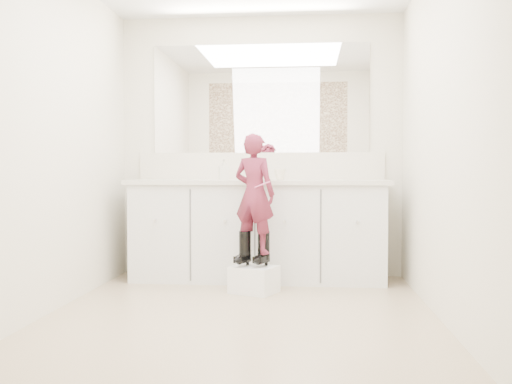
# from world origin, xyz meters

# --- Properties ---
(floor) EXTENTS (3.00, 3.00, 0.00)m
(floor) POSITION_xyz_m (0.00, 0.00, 0.00)
(floor) COLOR #928160
(floor) RESTS_ON ground
(wall_back) EXTENTS (2.60, 0.00, 2.60)m
(wall_back) POSITION_xyz_m (0.00, 1.50, 1.20)
(wall_back) COLOR beige
(wall_back) RESTS_ON floor
(wall_front) EXTENTS (2.60, 0.00, 2.60)m
(wall_front) POSITION_xyz_m (0.00, -1.50, 1.20)
(wall_front) COLOR beige
(wall_front) RESTS_ON floor
(wall_left) EXTENTS (0.00, 3.00, 3.00)m
(wall_left) POSITION_xyz_m (-1.30, 0.00, 1.20)
(wall_left) COLOR beige
(wall_left) RESTS_ON floor
(wall_right) EXTENTS (0.00, 3.00, 3.00)m
(wall_right) POSITION_xyz_m (1.30, 0.00, 1.20)
(wall_right) COLOR beige
(wall_right) RESTS_ON floor
(vanity_cabinet) EXTENTS (2.20, 0.55, 0.85)m
(vanity_cabinet) POSITION_xyz_m (0.00, 1.23, 0.42)
(vanity_cabinet) COLOR silver
(vanity_cabinet) RESTS_ON floor
(countertop) EXTENTS (2.28, 0.58, 0.04)m
(countertop) POSITION_xyz_m (0.00, 1.21, 0.87)
(countertop) COLOR beige
(countertop) RESTS_ON vanity_cabinet
(backsplash) EXTENTS (2.28, 0.03, 0.25)m
(backsplash) POSITION_xyz_m (0.00, 1.49, 1.02)
(backsplash) COLOR beige
(backsplash) RESTS_ON countertop
(mirror) EXTENTS (2.00, 0.02, 1.00)m
(mirror) POSITION_xyz_m (0.00, 1.49, 1.64)
(mirror) COLOR white
(mirror) RESTS_ON wall_back
(dot_panel) EXTENTS (2.00, 0.01, 1.20)m
(dot_panel) POSITION_xyz_m (0.00, -1.49, 1.65)
(dot_panel) COLOR #472819
(dot_panel) RESTS_ON wall_front
(faucet) EXTENTS (0.08, 0.08, 0.10)m
(faucet) POSITION_xyz_m (0.00, 1.38, 0.94)
(faucet) COLOR silver
(faucet) RESTS_ON countertop
(cup) EXTENTS (0.12, 0.12, 0.10)m
(cup) POSITION_xyz_m (0.20, 1.22, 0.94)
(cup) COLOR beige
(cup) RESTS_ON countertop
(soap_bottle) EXTENTS (0.10, 0.10, 0.18)m
(soap_bottle) POSITION_xyz_m (-0.30, 1.19, 0.98)
(soap_bottle) COLOR beige
(soap_bottle) RESTS_ON countertop
(step_stool) EXTENTS (0.41, 0.39, 0.21)m
(step_stool) POSITION_xyz_m (0.02, 0.68, 0.11)
(step_stool) COLOR white
(step_stool) RESTS_ON floor
(boot_left) EXTENTS (0.17, 0.21, 0.28)m
(boot_left) POSITION_xyz_m (-0.06, 0.70, 0.35)
(boot_left) COLOR black
(boot_left) RESTS_ON step_stool
(boot_right) EXTENTS (0.17, 0.21, 0.28)m
(boot_right) POSITION_xyz_m (0.09, 0.70, 0.35)
(boot_right) COLOR black
(boot_right) RESTS_ON step_stool
(toddler) EXTENTS (0.41, 0.35, 0.95)m
(toddler) POSITION_xyz_m (0.02, 0.70, 0.79)
(toddler) COLOR #9E3053
(toddler) RESTS_ON step_stool
(toothbrush) EXTENTS (0.13, 0.07, 0.06)m
(toothbrush) POSITION_xyz_m (0.09, 0.62, 0.86)
(toothbrush) COLOR #E5598C
(toothbrush) RESTS_ON toddler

